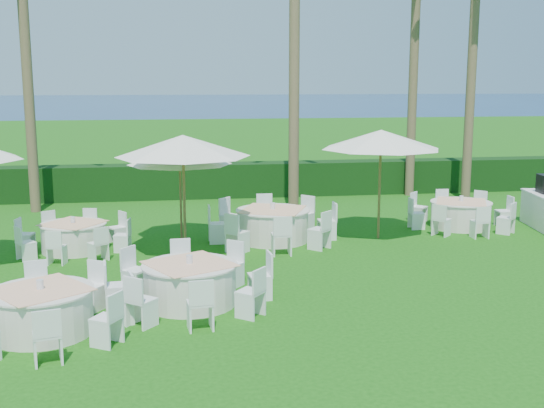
{
  "coord_description": "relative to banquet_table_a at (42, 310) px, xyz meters",
  "views": [
    {
      "loc": [
        -1.74,
        -12.1,
        4.18
      ],
      "look_at": [
        0.62,
        3.31,
        1.3
      ],
      "focal_mm": 45.0,
      "sensor_mm": 36.0,
      "label": 1
    }
  ],
  "objects": [
    {
      "name": "umbrella_d",
      "position": [
        7.6,
        5.77,
        2.22
      ],
      "size": [
        3.14,
        3.14,
        2.88
      ],
      "color": "brown",
      "rests_on": "ground"
    },
    {
      "name": "palm_e",
      "position": [
        12.43,
        11.06,
        5.0
      ],
      "size": [
        4.14,
        4.4,
        9.86
      ],
      "color": "brown",
      "rests_on": "ground"
    },
    {
      "name": "banquet_table_a",
      "position": [
        0.0,
        0.0,
        0.0
      ],
      "size": [
        3.02,
        3.02,
        0.92
      ],
      "color": "silver",
      "rests_on": "ground"
    },
    {
      "name": "palm_c",
      "position": [
        5.95,
        9.22,
        5.94
      ],
      "size": [
        4.37,
        4.25,
        11.71
      ],
      "color": "brown",
      "rests_on": "ground"
    },
    {
      "name": "palm_d",
      "position": [
        10.78,
        12.17,
        4.08
      ],
      "size": [
        4.4,
        4.17,
        8.08
      ],
      "color": "brown",
      "rests_on": "ground"
    },
    {
      "name": "banquet_table_d",
      "position": [
        -0.2,
        5.58,
        -0.03
      ],
      "size": [
        2.8,
        2.8,
        0.86
      ],
      "color": "silver",
      "rests_on": "ground"
    },
    {
      "name": "hedge",
      "position": [
        3.89,
        12.87,
        0.2
      ],
      "size": [
        34.0,
        1.0,
        1.2
      ],
      "primitive_type": "cube",
      "color": "black",
      "rests_on": "ground"
    },
    {
      "name": "ground",
      "position": [
        3.89,
        0.87,
        -0.4
      ],
      "size": [
        120.0,
        120.0,
        0.0
      ],
      "primitive_type": "plane",
      "color": "#15520E",
      "rests_on": "ground"
    },
    {
      "name": "banquet_table_e",
      "position": [
        4.79,
        5.91,
        0.04
      ],
      "size": [
        3.34,
        3.34,
        1.01
      ],
      "color": "silver",
      "rests_on": "ground"
    },
    {
      "name": "ocean",
      "position": [
        3.89,
        102.87,
        -0.4
      ],
      "size": [
        260.0,
        260.0,
        0.0
      ],
      "primitive_type": "plane",
      "color": "#082252",
      "rests_on": "ground"
    },
    {
      "name": "umbrella_b",
      "position": [
        2.49,
        4.65,
        2.24
      ],
      "size": [
        3.15,
        3.15,
        2.9
      ],
      "color": "brown",
      "rests_on": "ground"
    },
    {
      "name": "umbrella_c",
      "position": [
        2.43,
        6.06,
        1.85
      ],
      "size": [
        2.66,
        2.66,
        2.47
      ],
      "color": "brown",
      "rests_on": "ground"
    },
    {
      "name": "banquet_table_f",
      "position": [
        10.32,
        6.71,
        -0.0
      ],
      "size": [
        3.0,
        3.0,
        0.91
      ],
      "color": "silver",
      "rests_on": "ground"
    },
    {
      "name": "banquet_table_b",
      "position": [
        2.48,
        1.13,
        0.01
      ],
      "size": [
        3.14,
        3.14,
        0.95
      ],
      "color": "silver",
      "rests_on": "ground"
    },
    {
      "name": "palm_b",
      "position": [
        -2.08,
        10.99,
        4.34
      ],
      "size": [
        4.36,
        4.27,
        8.58
      ],
      "color": "brown",
      "rests_on": "ground"
    }
  ]
}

